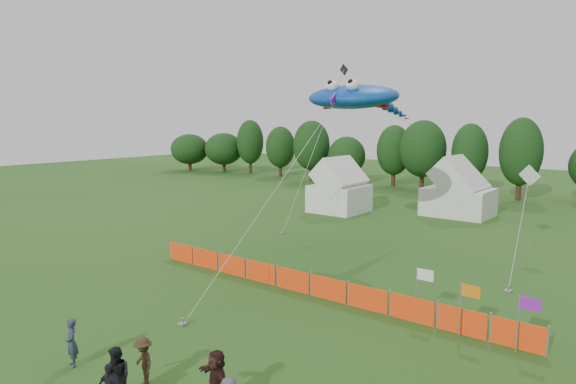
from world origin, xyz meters
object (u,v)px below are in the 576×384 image
Objects in this scene: spectator_b at (117,377)px; spectator_c at (143,362)px; spectator_f at (217,380)px; tent_left at (339,190)px; spectator_a at (72,343)px; barrier_fence at (310,284)px; stingray_kite at (357,97)px; tent_right at (459,193)px.

spectator_b is 1.10× the size of spectator_c.
spectator_c is at bearing -147.39° from spectator_f.
tent_left reaches higher than spectator_a.
tent_left is 0.22× the size of barrier_fence.
barrier_fence is at bearing -60.86° from tent_left.
stingray_kite reaches higher than spectator_f.
spectator_c is 0.90× the size of spectator_f.
barrier_fence is 10.86m from spectator_b.
spectator_b is 2.82m from spectator_f.
stingray_kite reaches higher than spectator_b.
stingray_kite is at bearing 116.36° from spectator_a.
spectator_a is (-2.07, -10.36, 0.30)m from barrier_fence.
spectator_a is 21.43m from stingray_kite.
spectator_f reaches higher than spectator_b.
tent_left reaches higher than barrier_fence.
spectator_a is 0.93× the size of spectator_f.
spectator_a is at bearing -146.39° from spectator_f.
stingray_kite is at bearing -96.04° from tent_right.
tent_right is at bearing 112.42° from spectator_a.
spectator_c is at bearing -77.94° from stingray_kite.
spectator_f is at bearing -80.96° from tent_right.
stingray_kite reaches higher than spectator_a.
stingray_kite is (-4.36, 20.07, 8.45)m from spectator_b.
spectator_c is (2.89, 0.67, -0.03)m from spectator_a.
barrier_fence is 11.56× the size of spectator_f.
spectator_b is at bearing -83.99° from barrier_fence.
spectator_a is 1.04× the size of spectator_c.
spectator_b reaches higher than barrier_fence.
tent_left is 0.81× the size of tent_right.
barrier_fence is 9.81m from spectator_f.
spectator_f is (5.52, 1.19, 0.06)m from spectator_a.
spectator_f is at bearing -70.10° from stingray_kite.
tent_left is 14.03m from stingray_kite.
tent_left is at bearing -152.03° from tent_right.
stingray_kite reaches higher than tent_right.
barrier_fence is at bearing -70.81° from stingray_kite.
spectator_c is at bearing 36.02° from spectator_a.
spectator_f is (5.18, -32.57, -1.04)m from tent_right.
stingray_kite is (-3.23, 9.27, 8.80)m from barrier_fence.
spectator_b is 1.15m from spectator_c.
stingray_kite is at bearing -52.69° from tent_left.
spectator_a reaches higher than spectator_c.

